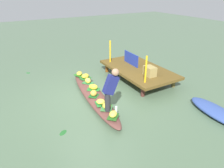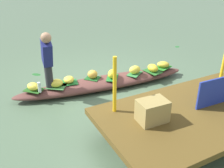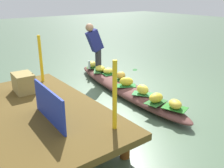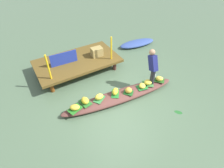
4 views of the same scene
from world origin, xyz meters
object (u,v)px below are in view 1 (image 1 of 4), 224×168
(banana_bunch_0, at_px, (93,87))
(banana_bunch_1, at_px, (107,106))
(banana_bunch_3, at_px, (85,76))
(water_bottle, at_px, (116,110))
(vendor_person, at_px, (111,88))
(market_banner, at_px, (131,59))
(produce_crate, at_px, (150,71))
(vendor_boat, at_px, (94,95))
(banana_bunch_4, at_px, (88,81))
(banana_bunch_5, at_px, (79,73))
(moored_boat, at_px, (216,112))
(banana_bunch_6, at_px, (94,93))
(banana_bunch_7, at_px, (113,114))
(banana_bunch_2, at_px, (101,102))

(banana_bunch_0, distance_m, banana_bunch_1, 1.26)
(banana_bunch_3, xyz_separation_m, water_bottle, (2.64, -0.21, 0.02))
(banana_bunch_0, relative_size, vendor_person, 0.25)
(market_banner, relative_size, produce_crate, 2.29)
(banana_bunch_0, xyz_separation_m, banana_bunch_1, (1.24, -0.16, -0.02))
(vendor_boat, relative_size, banana_bunch_0, 13.41)
(banana_bunch_3, height_order, produce_crate, produce_crate)
(banana_bunch_1, relative_size, banana_bunch_4, 0.99)
(banana_bunch_5, bearing_deg, banana_bunch_1, -4.58)
(moored_boat, height_order, banana_bunch_6, banana_bunch_6)
(banana_bunch_6, xyz_separation_m, water_bottle, (1.21, 0.11, 0.01))
(banana_bunch_1, xyz_separation_m, banana_bunch_7, (0.47, -0.06, 0.01))
(vendor_boat, bearing_deg, produce_crate, 89.05)
(vendor_boat, relative_size, water_bottle, 18.51)
(moored_boat, xyz_separation_m, banana_bunch_2, (-1.91, -2.80, 0.20))
(banana_bunch_5, height_order, water_bottle, water_bottle)
(banana_bunch_0, relative_size, banana_bunch_7, 1.14)
(banana_bunch_0, xyz_separation_m, produce_crate, (0.42, 2.08, 0.30))
(water_bottle, bearing_deg, moored_boat, 64.98)
(banana_bunch_0, distance_m, vendor_person, 1.51)
(banana_bunch_0, distance_m, banana_bunch_3, 1.02)
(banana_bunch_0, bearing_deg, water_bottle, -2.43)
(banana_bunch_5, bearing_deg, water_bottle, -2.23)
(banana_bunch_0, height_order, market_banner, market_banner)
(banana_bunch_2, bearing_deg, water_bottle, 11.85)
(banana_bunch_7, bearing_deg, banana_bunch_3, 172.53)
(vendor_person, distance_m, market_banner, 3.25)
(banana_bunch_3, bearing_deg, vendor_person, -5.89)
(vendor_boat, bearing_deg, moored_boat, 50.44)
(water_bottle, bearing_deg, produce_crate, 119.30)
(moored_boat, relative_size, banana_bunch_0, 6.09)
(water_bottle, distance_m, market_banner, 3.40)
(vendor_person, bearing_deg, banana_bunch_7, -18.49)
(water_bottle, bearing_deg, banana_bunch_6, -174.81)
(banana_bunch_6, distance_m, vendor_person, 1.15)
(moored_boat, relative_size, vendor_person, 1.49)
(banana_bunch_7, distance_m, produce_crate, 2.66)
(banana_bunch_0, bearing_deg, banana_bunch_1, -7.45)
(banana_bunch_6, relative_size, banana_bunch_7, 0.84)
(banana_bunch_3, height_order, banana_bunch_5, banana_bunch_3)
(banana_bunch_7, bearing_deg, banana_bunch_0, 172.68)
(banana_bunch_0, relative_size, banana_bunch_2, 1.19)
(banana_bunch_4, bearing_deg, banana_bunch_1, -6.70)
(banana_bunch_2, bearing_deg, banana_bunch_4, 170.32)
(banana_bunch_5, relative_size, banana_bunch_6, 1.34)
(vendor_boat, relative_size, market_banner, 4.01)
(banana_bunch_2, xyz_separation_m, banana_bunch_4, (-1.52, 0.26, 0.03))
(banana_bunch_3, height_order, banana_bunch_7, banana_bunch_3)
(moored_boat, bearing_deg, banana_bunch_5, -143.44)
(banana_bunch_3, bearing_deg, banana_bunch_1, -7.56)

